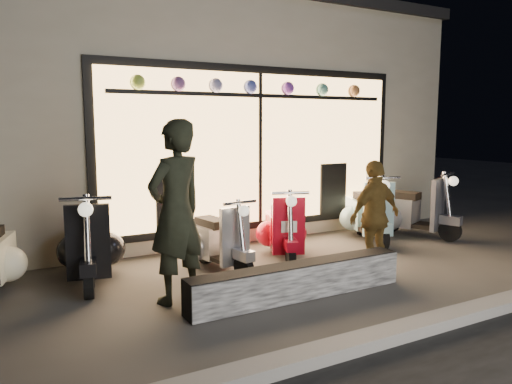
% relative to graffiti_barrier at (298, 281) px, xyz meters
% --- Properties ---
extents(ground, '(40.00, 40.00, 0.00)m').
position_rel_graffiti_barrier_xyz_m(ground, '(0.17, 0.65, -0.20)').
color(ground, '#383533').
rests_on(ground, ground).
extents(kerb, '(40.00, 0.25, 0.12)m').
position_rel_graffiti_barrier_xyz_m(kerb, '(0.17, -1.35, -0.14)').
color(kerb, slate).
rests_on(kerb, ground).
extents(shop_building, '(10.20, 6.23, 4.20)m').
position_rel_graffiti_barrier_xyz_m(shop_building, '(0.17, 5.63, 1.90)').
color(shop_building, beige).
rests_on(shop_building, ground).
extents(graffiti_barrier, '(2.69, 0.28, 0.40)m').
position_rel_graffiti_barrier_xyz_m(graffiti_barrier, '(0.00, 0.00, 0.00)').
color(graffiti_barrier, black).
rests_on(graffiti_barrier, ground).
extents(scooter_silver, '(0.54, 1.34, 0.95)m').
position_rel_graffiti_barrier_xyz_m(scooter_silver, '(-0.31, 1.59, 0.18)').
color(scooter_silver, black).
rests_on(scooter_silver, ground).
extents(scooter_red, '(0.82, 1.38, 1.01)m').
position_rel_graffiti_barrier_xyz_m(scooter_red, '(0.84, 1.66, 0.20)').
color(scooter_red, black).
rests_on(scooter_red, ground).
extents(scooter_black, '(0.72, 1.55, 1.10)m').
position_rel_graffiti_barrier_xyz_m(scooter_black, '(-1.89, 1.90, 0.24)').
color(scooter_black, black).
rests_on(scooter_black, ground).
extents(scooter_blue, '(0.89, 1.50, 1.09)m').
position_rel_graffiti_barrier_xyz_m(scooter_blue, '(2.70, 1.91, 0.24)').
color(scooter_blue, black).
rests_on(scooter_blue, ground).
extents(scooter_grey, '(0.88, 1.51, 1.10)m').
position_rel_graffiti_barrier_xyz_m(scooter_grey, '(3.43, 1.76, 0.24)').
color(scooter_grey, black).
rests_on(scooter_grey, ground).
extents(man, '(0.86, 0.72, 2.01)m').
position_rel_graffiti_barrier_xyz_m(man, '(-1.22, 0.59, 0.80)').
color(man, black).
rests_on(man, ground).
extents(woman, '(0.90, 0.45, 1.49)m').
position_rel_graffiti_barrier_xyz_m(woman, '(1.46, 0.37, 0.54)').
color(woman, brown).
rests_on(woman, ground).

